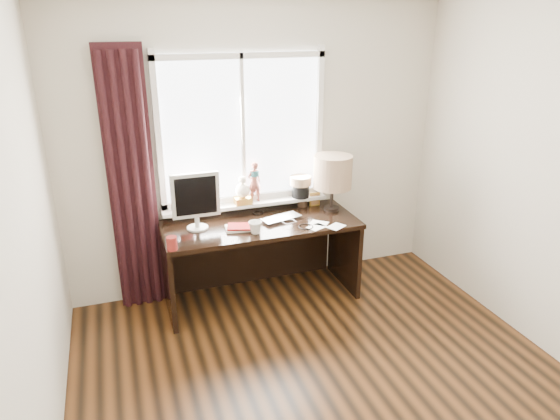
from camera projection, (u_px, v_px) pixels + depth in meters
name	position (u px, v px, depth m)	size (l,w,h in m)	color
floor	(350.00, 420.00, 3.21)	(3.50, 4.00, 0.00)	#522D12
wall_back	(258.00, 150.00, 4.51)	(3.50, 2.60, 0.00)	beige
wall_left	(10.00, 288.00, 2.21)	(4.00, 2.60, 0.00)	beige
laptop	(281.00, 218.00, 4.40)	(0.36, 0.23, 0.03)	silver
mug	(255.00, 227.00, 4.11)	(0.11, 0.10, 0.11)	white
red_cup	(172.00, 243.00, 3.82)	(0.08, 0.08, 0.11)	maroon
window	(245.00, 152.00, 4.42)	(1.52, 0.22, 1.40)	white
curtain	(132.00, 185.00, 4.15)	(0.38, 0.09, 2.25)	black
desk	(258.00, 243.00, 4.52)	(1.70, 0.70, 0.75)	black
monitor	(196.00, 198.00, 4.12)	(0.40, 0.18, 0.49)	beige
notebook_stack	(239.00, 228.00, 4.21)	(0.25, 0.21, 0.03)	beige
brush_holder	(302.00, 200.00, 4.71)	(0.09, 0.09, 0.25)	black
icon_frame	(315.00, 199.00, 4.72)	(0.10, 0.03, 0.13)	gold
table_lamp	(333.00, 173.00, 4.50)	(0.35, 0.35, 0.52)	black
loose_papers	(324.00, 226.00, 4.28)	(0.35, 0.29, 0.00)	white
desk_cables	(285.00, 220.00, 4.39)	(0.43, 0.58, 0.01)	black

